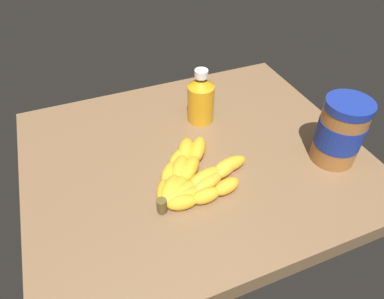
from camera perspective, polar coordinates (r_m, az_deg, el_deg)
name	(u,v)px	position (r cm, az deg, el deg)	size (l,w,h in cm)	color
ground_plane	(195,160)	(81.18, 0.43, -1.82)	(75.97, 64.23, 4.35)	brown
banana_bunch	(192,176)	(72.32, -0.07, -4.42)	(22.55, 20.13, 3.60)	gold
peanut_butter_jar	(340,132)	(80.32, 23.31, 2.73)	(9.85, 9.85, 15.21)	#9E602D
honey_bottle	(201,98)	(86.27, 1.47, 8.46)	(6.70, 6.70, 14.24)	orange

